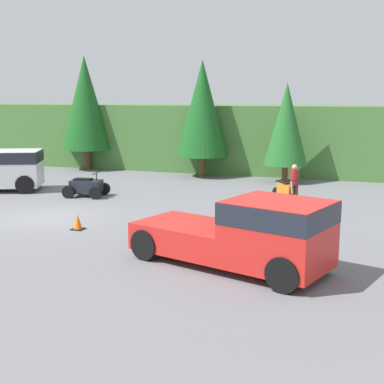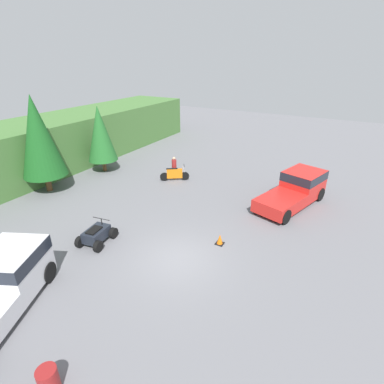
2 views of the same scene
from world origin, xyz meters
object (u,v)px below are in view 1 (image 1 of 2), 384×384
object	(u,v)px
rider_person	(294,183)
dirt_bike	(284,194)
pickup_truck_red	(250,232)
traffic_cone	(78,222)
quad_atv	(86,187)

from	to	relation	value
rider_person	dirt_bike	bearing A→B (deg)	-86.42
pickup_truck_red	traffic_cone	world-z (taller)	pickup_truck_red
pickup_truck_red	rider_person	bearing A→B (deg)	108.44
pickup_truck_red	dirt_bike	size ratio (longest dim) A/B	3.11
dirt_bike	traffic_cone	world-z (taller)	dirt_bike
quad_atv	pickup_truck_red	bearing A→B (deg)	-47.87
rider_person	traffic_cone	distance (m)	9.40
pickup_truck_red	quad_atv	size ratio (longest dim) A/B	2.88
dirt_bike	traffic_cone	bearing A→B (deg)	-78.01
pickup_truck_red	dirt_bike	bearing A→B (deg)	110.84
pickup_truck_red	dirt_bike	world-z (taller)	pickup_truck_red
traffic_cone	quad_atv	bearing A→B (deg)	117.40
rider_person	pickup_truck_red	bearing A→B (deg)	-30.46
quad_atv	rider_person	size ratio (longest dim) A/B	1.16
dirt_bike	rider_person	world-z (taller)	rider_person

